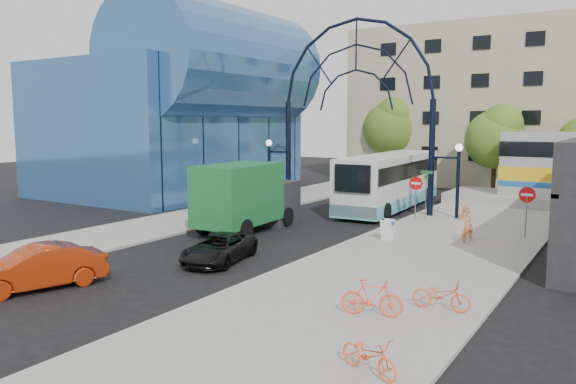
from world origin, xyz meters
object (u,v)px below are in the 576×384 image
Objects in this scene: stop_sign at (416,187)px; bike_far_b at (372,298)px; do_not_enter_sign at (527,200)px; bike_far_a at (441,295)px; street_name_sign at (426,184)px; sandwich_board at (388,227)px; black_suv at (219,248)px; green_truck at (248,197)px; tree_north_a at (497,136)px; bike_near_a at (465,211)px; bike_far_c at (369,355)px; tree_north_b at (392,126)px; gateway_arch at (356,75)px; city_bus at (390,180)px; bike_near_b at (468,229)px; red_sedan at (36,268)px.

stop_sign is 16.65m from bike_far_b.
bike_far_a is (-0.26, -12.44, -1.40)m from do_not_enter_sign.
bike_far_b is (-1.80, -14.00, -1.32)m from do_not_enter_sign.
bike_far_a is (5.54, -15.04, -1.56)m from street_name_sign.
black_suv reaches higher than sandwich_board.
tree_north_a is at bearing 65.77° from green_truck.
bike_near_a is at bearing 134.27° from do_not_enter_sign.
bike_far_b is 1.09× the size of bike_far_c.
sandwich_board is 9.86m from bike_far_a.
do_not_enter_sign is 6.36m from street_name_sign.
bike_far_a is (5.14, -8.41, -0.17)m from sandwich_board.
street_name_sign is at bearing 93.46° from sandwich_board.
black_suv is at bearing -80.70° from tree_north_b.
gateway_arch is 21.70m from bike_far_b.
gateway_arch is 1.04× the size of city_bus.
do_not_enter_sign is 17.57m from bike_far_c.
tree_north_a reaches higher than bike_far_a.
street_name_sign is at bearing 61.40° from black_suv.
black_suv is (5.08, -31.05, -4.69)m from tree_north_b.
bike_far_c is (14.56, -37.43, -4.71)m from tree_north_b.
city_bus reaches higher than stop_sign.
bike_far_c is (5.09, -13.48, -0.19)m from sandwich_board.
bike_far_c is at bearing -46.34° from black_suv.
do_not_enter_sign is 12.52m from bike_far_a.
gateway_arch is 1.95× the size of tree_north_a.
bike_near_b reaches higher than sandwich_board.
gateway_arch reaches higher than city_bus.
bike_far_a is at bearing -56.84° from gateway_arch.
tree_north_a is 0.88× the size of tree_north_b.
bike_near_a is 21.80m from bike_far_c.
stop_sign is at bearing 97.57° from sandwich_board.
stop_sign is 0.55× the size of red_sedan.
tree_north_b is 1.94× the size of black_suv.
tree_north_a is 30.34m from bike_far_b.
sandwich_board is 0.14× the size of green_truck.
gateway_arch is at bearing -76.32° from tree_north_b.
stop_sign is 5.11m from city_bus.
gateway_arch reaches higher than stop_sign.
red_sedan is at bearing -127.39° from black_suv.
tree_north_a is (0.52, 19.95, 3.86)m from sandwich_board.
red_sedan is (-6.90, -19.94, -1.39)m from street_name_sign.
city_bus reaches higher than bike_near_b.
city_bus is 23.63m from red_sedan.
do_not_enter_sign is 1.42× the size of bike_near_a.
stop_sign is at bearing -139.53° from bike_near_a.
bike_far_b is at bearing -74.62° from stop_sign.
stop_sign is 5.80m from bike_near_b.
bike_far_c is (10.69, -21.51, -8.00)m from gateway_arch.
tree_north_b is (-8.68, 17.93, 3.27)m from stop_sign.
tree_north_b reaches higher than red_sedan.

